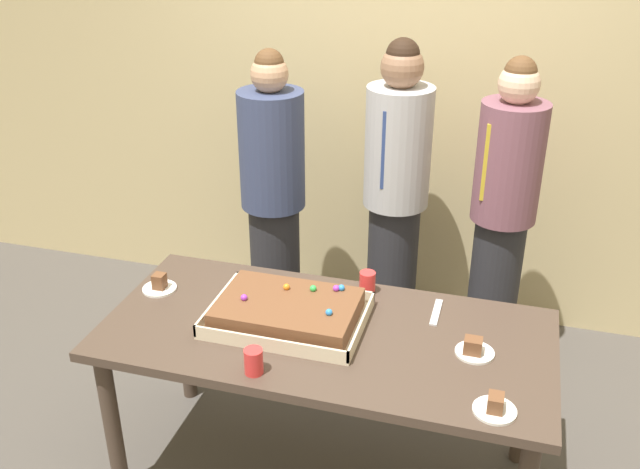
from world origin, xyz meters
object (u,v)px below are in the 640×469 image
(plated_slice_near_right, at_px, (495,407))
(cake_server_utensil, at_px, (436,312))
(plated_slice_far_left, at_px, (160,285))
(sheet_cake, at_px, (288,312))
(drink_cup_middle, at_px, (254,361))
(plated_slice_near_left, at_px, (474,349))
(drink_cup_nearest, at_px, (367,283))
(person_serving_front, at_px, (502,221))
(person_striped_tie_right, at_px, (396,196))
(person_green_shirt_behind, at_px, (273,200))
(party_table, at_px, (326,350))

(plated_slice_near_right, distance_m, cake_server_utensil, 0.63)
(plated_slice_far_left, distance_m, cake_server_utensil, 1.21)
(sheet_cake, height_order, drink_cup_middle, sheet_cake)
(plated_slice_near_left, relative_size, drink_cup_nearest, 1.50)
(plated_slice_near_left, bearing_deg, person_serving_front, 87.81)
(plated_slice_near_left, relative_size, person_striped_tie_right, 0.09)
(plated_slice_near_left, distance_m, drink_cup_middle, 0.83)
(plated_slice_near_left, distance_m, cake_server_utensil, 0.30)
(drink_cup_middle, xyz_separation_m, person_serving_front, (0.80, 1.33, 0.07))
(person_serving_front, bearing_deg, person_green_shirt_behind, -50.68)
(plated_slice_near_left, xyz_separation_m, plated_slice_far_left, (-1.37, 0.10, -0.00))
(plated_slice_near_left, relative_size, person_serving_front, 0.09)
(drink_cup_middle, xyz_separation_m, person_striped_tie_right, (0.24, 1.46, 0.08))
(sheet_cake, height_order, person_green_shirt_behind, person_green_shirt_behind)
(drink_cup_middle, bearing_deg, person_green_shirt_behind, 106.51)
(party_table, height_order, person_serving_front, person_serving_front)
(sheet_cake, relative_size, drink_cup_nearest, 6.28)
(plated_slice_near_left, height_order, drink_cup_nearest, drink_cup_nearest)
(plated_slice_near_left, bearing_deg, sheet_cake, 178.62)
(party_table, relative_size, plated_slice_far_left, 12.02)
(plated_slice_near_left, bearing_deg, person_green_shirt_behind, 139.53)
(drink_cup_nearest, bearing_deg, party_table, -105.66)
(person_green_shirt_behind, bearing_deg, plated_slice_near_left, 26.90)
(person_striped_tie_right, bearing_deg, plated_slice_far_left, -28.05)
(plated_slice_near_left, distance_m, person_serving_front, 1.00)
(party_table, bearing_deg, cake_server_utensil, 31.80)
(plated_slice_near_right, relative_size, drink_cup_nearest, 1.50)
(cake_server_utensil, bearing_deg, party_table, -148.20)
(sheet_cake, xyz_separation_m, person_striped_tie_right, (0.23, 1.10, 0.08))
(sheet_cake, bearing_deg, drink_cup_middle, -91.80)
(cake_server_utensil, distance_m, person_green_shirt_behind, 1.23)
(person_green_shirt_behind, relative_size, person_striped_tie_right, 0.96)
(party_table, xyz_separation_m, plated_slice_far_left, (-0.79, 0.10, 0.12))
(plated_slice_far_left, xyz_separation_m, person_striped_tie_right, (0.86, 1.02, 0.11))
(plated_slice_near_right, xyz_separation_m, person_serving_front, (-0.06, 1.31, 0.09))
(cake_server_utensil, height_order, person_green_shirt_behind, person_green_shirt_behind)
(plated_slice_far_left, distance_m, person_serving_front, 1.67)
(drink_cup_nearest, distance_m, person_striped_tie_right, 0.79)
(person_serving_front, xyz_separation_m, person_green_shirt_behind, (-1.19, -0.01, -0.03))
(person_green_shirt_behind, distance_m, person_striped_tie_right, 0.65)
(party_table, bearing_deg, person_serving_front, 58.01)
(plated_slice_far_left, relative_size, person_striped_tie_right, 0.09)
(drink_cup_nearest, xyz_separation_m, person_green_shirt_behind, (-0.66, 0.65, 0.04))
(party_table, bearing_deg, plated_slice_near_left, 0.46)
(plated_slice_near_right, xyz_separation_m, person_striped_tie_right, (-0.62, 1.43, 0.11))
(plated_slice_near_left, xyz_separation_m, plated_slice_near_right, (0.10, -0.31, -0.00))
(drink_cup_nearest, height_order, person_green_shirt_behind, person_green_shirt_behind)
(party_table, relative_size, person_green_shirt_behind, 1.09)
(party_table, relative_size, person_serving_front, 1.06)
(drink_cup_middle, relative_size, person_green_shirt_behind, 0.06)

